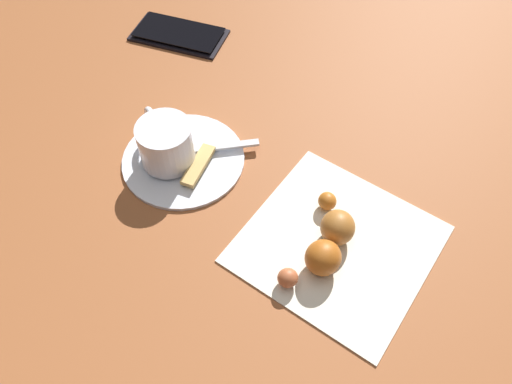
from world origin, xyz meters
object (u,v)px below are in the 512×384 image
at_px(saucer, 183,158).
at_px(sugar_packet, 198,165).
at_px(croissant, 327,241).
at_px(cell_phone, 179,34).
at_px(teaspoon, 181,151).
at_px(espresso_cup, 166,142).
at_px(napkin, 338,243).

height_order(saucer, sugar_packet, sugar_packet).
bearing_deg(croissant, cell_phone, 137.00).
distance_m(teaspoon, cell_phone, 0.24).
bearing_deg(espresso_cup, saucer, 25.96).
xyz_separation_m(sugar_packet, napkin, (0.18, -0.04, -0.01)).
xyz_separation_m(espresso_cup, cell_phone, (-0.09, 0.23, -0.03)).
relative_size(espresso_cup, sugar_packet, 1.25).
relative_size(croissant, cell_phone, 0.97).
xyz_separation_m(saucer, sugar_packet, (0.02, -0.01, 0.01)).
height_order(saucer, teaspoon, teaspoon).
relative_size(saucer, sugar_packet, 2.35).
bearing_deg(cell_phone, espresso_cup, -67.81).
height_order(teaspoon, croissant, croissant).
bearing_deg(sugar_packet, saucer, 71.41).
xyz_separation_m(espresso_cup, sugar_packet, (0.04, -0.00, -0.02)).
xyz_separation_m(saucer, napkin, (0.21, -0.05, -0.00)).
bearing_deg(saucer, sugar_packet, -20.54).
distance_m(espresso_cup, croissant, 0.22).
height_order(espresso_cup, napkin, espresso_cup).
height_order(napkin, croissant, croissant).
bearing_deg(teaspoon, napkin, -14.89).
height_order(saucer, cell_phone, same).
xyz_separation_m(espresso_cup, napkin, (0.22, -0.04, -0.03)).
bearing_deg(croissant, saucer, 161.94).
relative_size(espresso_cup, napkin, 0.41).
height_order(espresso_cup, teaspoon, espresso_cup).
bearing_deg(saucer, croissant, -18.06).
height_order(croissant, cell_phone, croissant).
relative_size(saucer, croissant, 1.11).
relative_size(sugar_packet, croissant, 0.47).
height_order(saucer, croissant, croissant).
bearing_deg(saucer, cell_phone, 116.14).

